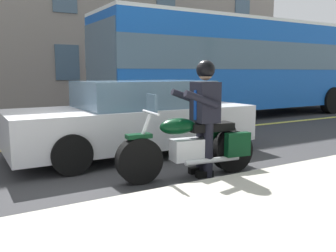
{
  "coord_description": "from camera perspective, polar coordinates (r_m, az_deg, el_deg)",
  "views": [
    {
      "loc": [
        2.52,
        5.71,
        1.56
      ],
      "look_at": [
        -0.22,
        1.07,
        0.75
      ],
      "focal_mm": 38.26,
      "sensor_mm": 36.0,
      "label": 1
    }
  ],
  "objects": [
    {
      "name": "lane_center_stripe",
      "position": [
        8.26,
        -12.25,
        -2.48
      ],
      "size": [
        60.0,
        0.16,
        0.01
      ],
      "primitive_type": "cube",
      "color": "#E5DB4C",
      "rests_on": "ground_plane"
    },
    {
      "name": "ground_plane",
      "position": [
        6.44,
        -6.6,
        -5.53
      ],
      "size": [
        80.0,
        80.0,
        0.0
      ],
      "primitive_type": "plane",
      "color": "#333335"
    },
    {
      "name": "rider_main",
      "position": [
        5.38,
        5.77,
        2.91
      ],
      "size": [
        0.67,
        0.6,
        1.74
      ],
      "color": "black",
      "rests_on": "ground_plane"
    },
    {
      "name": "bus_near",
      "position": [
        13.24,
        12.49,
        9.74
      ],
      "size": [
        11.05,
        2.7,
        3.3
      ],
      "color": "blue",
      "rests_on": "ground_plane"
    },
    {
      "name": "motorcycle_main",
      "position": [
        5.37,
        3.93,
        -3.37
      ],
      "size": [
        2.22,
        0.76,
        1.26
      ],
      "color": "black",
      "rests_on": "ground_plane"
    },
    {
      "name": "car_silver",
      "position": [
        6.91,
        -5.11,
        1.29
      ],
      "size": [
        4.6,
        1.92,
        1.4
      ],
      "color": "silver",
      "rests_on": "ground_plane"
    }
  ]
}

